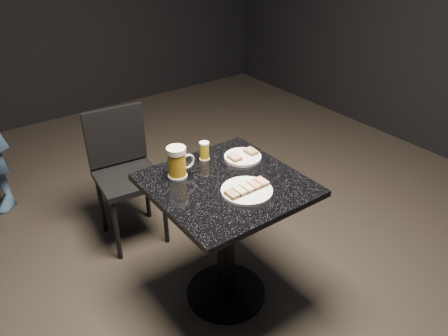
{
  "coord_description": "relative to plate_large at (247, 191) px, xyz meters",
  "views": [
    {
      "loc": [
        -1.05,
        -1.42,
        1.87
      ],
      "look_at": [
        0.0,
        0.02,
        0.82
      ],
      "focal_mm": 35.0,
      "sensor_mm": 36.0,
      "label": 1
    }
  ],
  "objects": [
    {
      "name": "floor",
      "position": [
        -0.03,
        0.12,
        -0.76
      ],
      "size": [
        6.0,
        6.0,
        0.0
      ],
      "primitive_type": "plane",
      "color": "black",
      "rests_on": "ground"
    },
    {
      "name": "plate_small",
      "position": [
        0.18,
        0.26,
        0.0
      ],
      "size": [
        0.2,
        0.2,
        0.01
      ],
      "primitive_type": "cylinder",
      "color": "white",
      "rests_on": "table"
    },
    {
      "name": "canapes_on_plate_small",
      "position": [
        0.18,
        0.26,
        0.02
      ],
      "size": [
        0.16,
        0.07,
        0.02
      ],
      "color": "#4C3521",
      "rests_on": "plate_small"
    },
    {
      "name": "plate_large",
      "position": [
        0.0,
        0.0,
        0.0
      ],
      "size": [
        0.24,
        0.24,
        0.01
      ],
      "primitive_type": "cylinder",
      "color": "white",
      "rests_on": "table"
    },
    {
      "name": "beer_mug",
      "position": [
        -0.18,
        0.31,
        0.07
      ],
      "size": [
        0.14,
        0.1,
        0.16
      ],
      "color": "white",
      "rests_on": "table"
    },
    {
      "name": "beer_tumbler",
      "position": [
        0.02,
        0.38,
        0.04
      ],
      "size": [
        0.05,
        0.05,
        0.1
      ],
      "color": "silver",
      "rests_on": "table"
    },
    {
      "name": "canapes_on_plate_large",
      "position": [
        0.0,
        0.0,
        0.02
      ],
      "size": [
        0.22,
        0.07,
        0.02
      ],
      "color": "#4C3521",
      "rests_on": "plate_large"
    },
    {
      "name": "chair",
      "position": [
        -0.2,
        0.96,
        -0.26
      ],
      "size": [
        0.41,
        0.41,
        0.86
      ],
      "color": "black",
      "rests_on": "floor"
    },
    {
      "name": "table",
      "position": [
        -0.03,
        0.12,
        -0.25
      ],
      "size": [
        0.7,
        0.7,
        0.75
      ],
      "color": "black",
      "rests_on": "floor"
    }
  ]
}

